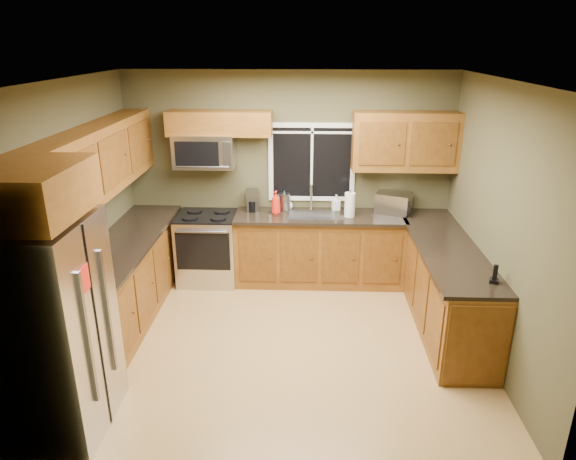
# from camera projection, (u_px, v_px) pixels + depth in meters

# --- Properties ---
(floor) EXTENTS (4.20, 4.20, 0.00)m
(floor) POSITION_uv_depth(u_px,v_px,m) (282.00, 342.00, 5.50)
(floor) COLOR #A67F49
(floor) RESTS_ON ground
(ceiling) EXTENTS (4.20, 4.20, 0.00)m
(ceiling) POSITION_uv_depth(u_px,v_px,m) (281.00, 81.00, 4.56)
(ceiling) COLOR white
(ceiling) RESTS_ON back_wall
(back_wall) EXTENTS (4.20, 0.00, 4.20)m
(back_wall) POSITION_uv_depth(u_px,v_px,m) (289.00, 177.00, 6.72)
(back_wall) COLOR #48442A
(back_wall) RESTS_ON ground
(front_wall) EXTENTS (4.20, 0.00, 4.20)m
(front_wall) POSITION_uv_depth(u_px,v_px,m) (267.00, 316.00, 3.35)
(front_wall) COLOR #48442A
(front_wall) RESTS_ON ground
(left_wall) EXTENTS (0.00, 3.60, 3.60)m
(left_wall) POSITION_uv_depth(u_px,v_px,m) (71.00, 220.00, 5.11)
(left_wall) COLOR #48442A
(left_wall) RESTS_ON ground
(right_wall) EXTENTS (0.00, 3.60, 3.60)m
(right_wall) POSITION_uv_depth(u_px,v_px,m) (498.00, 226.00, 4.95)
(right_wall) COLOR #48442A
(right_wall) RESTS_ON ground
(window) EXTENTS (1.12, 0.03, 1.02)m
(window) POSITION_uv_depth(u_px,v_px,m) (312.00, 162.00, 6.62)
(window) COLOR white
(window) RESTS_ON back_wall
(base_cabinets_left) EXTENTS (0.60, 2.65, 0.90)m
(base_cabinets_left) POSITION_uv_depth(u_px,v_px,m) (127.00, 281.00, 5.86)
(base_cabinets_left) COLOR brown
(base_cabinets_left) RESTS_ON ground
(countertop_left) EXTENTS (0.65, 2.65, 0.04)m
(countertop_left) POSITION_uv_depth(u_px,v_px,m) (124.00, 243.00, 5.69)
(countertop_left) COLOR black
(countertop_left) RESTS_ON base_cabinets_left
(base_cabinets_back) EXTENTS (2.17, 0.60, 0.90)m
(base_cabinets_back) POSITION_uv_depth(u_px,v_px,m) (319.00, 250.00, 6.73)
(base_cabinets_back) COLOR brown
(base_cabinets_back) RESTS_ON ground
(countertop_back) EXTENTS (2.17, 0.65, 0.04)m
(countertop_back) POSITION_uv_depth(u_px,v_px,m) (320.00, 217.00, 6.55)
(countertop_back) COLOR black
(countertop_back) RESTS_ON base_cabinets_back
(base_cabinets_peninsula) EXTENTS (0.60, 2.52, 0.90)m
(base_cabinets_peninsula) POSITION_uv_depth(u_px,v_px,m) (443.00, 284.00, 5.79)
(base_cabinets_peninsula) COLOR brown
(base_cabinets_peninsula) RESTS_ON ground
(countertop_peninsula) EXTENTS (0.65, 2.50, 0.04)m
(countertop_peninsula) POSITION_uv_depth(u_px,v_px,m) (445.00, 245.00, 5.63)
(countertop_peninsula) COLOR black
(countertop_peninsula) RESTS_ON base_cabinets_peninsula
(upper_cabinets_left) EXTENTS (0.33, 2.65, 0.72)m
(upper_cabinets_left) POSITION_uv_depth(u_px,v_px,m) (99.00, 160.00, 5.37)
(upper_cabinets_left) COLOR brown
(upper_cabinets_left) RESTS_ON left_wall
(upper_cabinets_back_left) EXTENTS (1.30, 0.33, 0.30)m
(upper_cabinets_back_left) POSITION_uv_depth(u_px,v_px,m) (220.00, 123.00, 6.34)
(upper_cabinets_back_left) COLOR brown
(upper_cabinets_back_left) RESTS_ON back_wall
(upper_cabinets_back_right) EXTENTS (1.30, 0.33, 0.72)m
(upper_cabinets_back_right) POSITION_uv_depth(u_px,v_px,m) (405.00, 141.00, 6.33)
(upper_cabinets_back_right) COLOR brown
(upper_cabinets_back_right) RESTS_ON back_wall
(upper_cabinet_over_fridge) EXTENTS (0.72, 0.90, 0.38)m
(upper_cabinet_over_fridge) POSITION_uv_depth(u_px,v_px,m) (27.00, 192.00, 3.64)
(upper_cabinet_over_fridge) COLOR brown
(upper_cabinet_over_fridge) RESTS_ON left_wall
(refrigerator) EXTENTS (0.74, 0.90, 1.80)m
(refrigerator) POSITION_uv_depth(u_px,v_px,m) (53.00, 330.00, 4.04)
(refrigerator) COLOR #B7B7BC
(refrigerator) RESTS_ON ground
(range) EXTENTS (0.76, 0.69, 0.94)m
(range) POSITION_uv_depth(u_px,v_px,m) (208.00, 248.00, 6.75)
(range) COLOR #B7B7BC
(range) RESTS_ON ground
(microwave) EXTENTS (0.76, 0.41, 0.42)m
(microwave) POSITION_uv_depth(u_px,v_px,m) (205.00, 151.00, 6.44)
(microwave) COLOR #B7B7BC
(microwave) RESTS_ON back_wall
(sink) EXTENTS (0.60, 0.42, 0.36)m
(sink) POSITION_uv_depth(u_px,v_px,m) (311.00, 214.00, 6.56)
(sink) COLOR slate
(sink) RESTS_ON countertop_back
(toaster_oven) EXTENTS (0.51, 0.46, 0.26)m
(toaster_oven) POSITION_uv_depth(u_px,v_px,m) (394.00, 203.00, 6.59)
(toaster_oven) COLOR #B7B7BC
(toaster_oven) RESTS_ON countertop_back
(coffee_maker) EXTENTS (0.19, 0.24, 0.27)m
(coffee_maker) POSITION_uv_depth(u_px,v_px,m) (252.00, 201.00, 6.68)
(coffee_maker) COLOR slate
(coffee_maker) RESTS_ON countertop_back
(kettle) EXTENTS (0.19, 0.19, 0.28)m
(kettle) POSITION_uv_depth(u_px,v_px,m) (284.00, 201.00, 6.68)
(kettle) COLOR #B7B7BC
(kettle) RESTS_ON countertop_back
(paper_towel_roll) EXTENTS (0.14, 0.14, 0.34)m
(paper_towel_roll) POSITION_uv_depth(u_px,v_px,m) (350.00, 205.00, 6.44)
(paper_towel_roll) COLOR white
(paper_towel_roll) RESTS_ON countertop_back
(soap_bottle_a) EXTENTS (0.14, 0.14, 0.30)m
(soap_bottle_a) POSITION_uv_depth(u_px,v_px,m) (276.00, 203.00, 6.53)
(soap_bottle_a) COLOR red
(soap_bottle_a) RESTS_ON countertop_back
(soap_bottle_b) EXTENTS (0.11, 0.11, 0.20)m
(soap_bottle_b) POSITION_uv_depth(u_px,v_px,m) (336.00, 202.00, 6.71)
(soap_bottle_b) COLOR white
(soap_bottle_b) RESTS_ON countertop_back
(soap_bottle_c) EXTENTS (0.15, 0.15, 0.15)m
(soap_bottle_c) POSITION_uv_depth(u_px,v_px,m) (288.00, 204.00, 6.74)
(soap_bottle_c) COLOR white
(soap_bottle_c) RESTS_ON countertop_back
(cordless_phone) EXTENTS (0.10, 0.10, 0.18)m
(cordless_phone) POSITION_uv_depth(u_px,v_px,m) (495.00, 277.00, 4.71)
(cordless_phone) COLOR black
(cordless_phone) RESTS_ON countertop_peninsula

